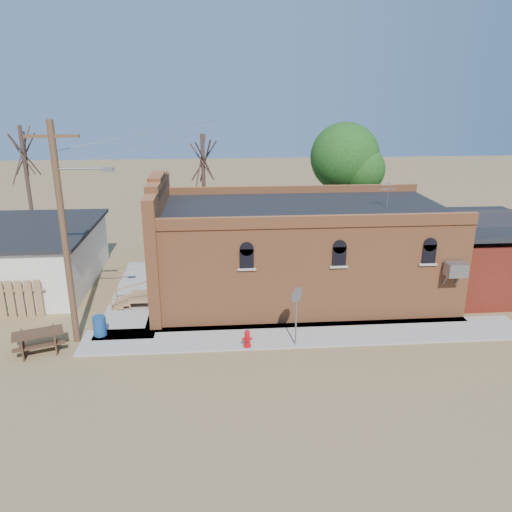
{
  "coord_description": "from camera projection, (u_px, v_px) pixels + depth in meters",
  "views": [
    {
      "loc": [
        -2.2,
        -18.08,
        10.0
      ],
      "look_at": [
        -0.39,
        4.67,
        2.4
      ],
      "focal_mm": 35.0,
      "sensor_mm": 36.0,
      "label": 1
    }
  ],
  "objects": [
    {
      "name": "fire_hydrant",
      "position": [
        247.0,
        338.0,
        20.2
      ],
      "size": [
        0.43,
        0.42,
        0.74
      ],
      "rotation": [
        0.0,
        0.0,
        0.32
      ],
      "color": "red",
      "rests_on": "sidewalk_south"
    },
    {
      "name": "sidewalk_south",
      "position": [
        307.0,
        335.0,
        21.38
      ],
      "size": [
        19.0,
        2.2,
        0.08
      ],
      "primitive_type": "cube",
      "color": "#9E9991",
      "rests_on": "ground"
    },
    {
      "name": "ground",
      "position": [
        274.0,
        347.0,
        20.42
      ],
      "size": [
        120.0,
        120.0,
        0.0
      ],
      "primitive_type": "plane",
      "color": "olive",
      "rests_on": "ground"
    },
    {
      "name": "trash_barrel",
      "position": [
        100.0,
        326.0,
        21.14
      ],
      "size": [
        0.71,
        0.71,
        0.85
      ],
      "primitive_type": "cylinder",
      "rotation": [
        0.0,
        0.0,
        -0.34
      ],
      "color": "navy",
      "rests_on": "sidewalk_west"
    },
    {
      "name": "sidewalk_west",
      "position": [
        139.0,
        294.0,
        25.61
      ],
      "size": [
        2.6,
        10.0,
        0.08
      ],
      "primitive_type": "cube",
      "color": "#9E9991",
      "rests_on": "ground"
    },
    {
      "name": "red_shed",
      "position": [
        484.0,
        248.0,
        25.78
      ],
      "size": [
        5.4,
        6.4,
        4.3
      ],
      "color": "#59170F",
      "rests_on": "ground"
    },
    {
      "name": "tree_bare_far",
      "position": [
        23.0,
        153.0,
        30.61
      ],
      "size": [
        2.8,
        2.8,
        8.16
      ],
      "color": "#4E382D",
      "rests_on": "ground"
    },
    {
      "name": "utility_pole",
      "position": [
        65.0,
        231.0,
        19.44
      ],
      "size": [
        3.12,
        0.26,
        9.0
      ],
      "color": "#4A2F1D",
      "rests_on": "ground"
    },
    {
      "name": "brick_bar",
      "position": [
        295.0,
        251.0,
        25.01
      ],
      "size": [
        16.4,
        7.97,
        6.3
      ],
      "color": "#B76538",
      "rests_on": "ground"
    },
    {
      "name": "tree_leafy",
      "position": [
        345.0,
        157.0,
        31.77
      ],
      "size": [
        4.4,
        4.4,
        8.15
      ],
      "color": "#4E382D",
      "rests_on": "ground"
    },
    {
      "name": "stop_sign",
      "position": [
        297.0,
        300.0,
        19.84
      ],
      "size": [
        0.52,
        0.56,
        2.57
      ],
      "rotation": [
        0.0,
        0.0,
        0.39
      ],
      "color": "gray",
      "rests_on": "sidewalk_south"
    },
    {
      "name": "tree_bare_near",
      "position": [
        203.0,
        159.0,
        30.61
      ],
      "size": [
        2.8,
        2.8,
        7.65
      ],
      "color": "#4E382D",
      "rests_on": "ground"
    },
    {
      "name": "picnic_table",
      "position": [
        38.0,
        339.0,
        20.02
      ],
      "size": [
        2.29,
        2.0,
        0.8
      ],
      "rotation": [
        0.0,
        0.0,
        0.34
      ],
      "color": "#452C1B",
      "rests_on": "ground"
    }
  ]
}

